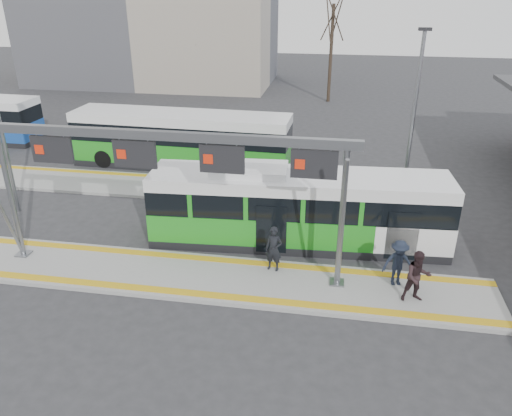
{
  "coord_description": "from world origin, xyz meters",
  "views": [
    {
      "loc": [
        5.17,
        -14.73,
        9.86
      ],
      "look_at": [
        2.17,
        3.0,
        1.57
      ],
      "focal_mm": 35.0,
      "sensor_mm": 36.0,
      "label": 1
    }
  ],
  "objects_px": {
    "passenger_a": "(274,249)",
    "passenger_c": "(398,263)",
    "hero_bus": "(297,209)",
    "gantry": "(168,162)",
    "passenger_b": "(418,277)"
  },
  "relations": [
    {
      "from": "hero_bus",
      "to": "passenger_c",
      "type": "distance_m",
      "value": 4.68
    },
    {
      "from": "gantry",
      "to": "hero_bus",
      "type": "xyz_separation_m",
      "value": [
        4.13,
        3.11,
        -2.82
      ]
    },
    {
      "from": "passenger_c",
      "to": "passenger_a",
      "type": "bearing_deg",
      "value": 164.17
    },
    {
      "from": "gantry",
      "to": "passenger_c",
      "type": "distance_m",
      "value": 8.54
    },
    {
      "from": "hero_bus",
      "to": "passenger_a",
      "type": "relative_size",
      "value": 6.96
    },
    {
      "from": "passenger_b",
      "to": "passenger_c",
      "type": "bearing_deg",
      "value": 108.01
    },
    {
      "from": "gantry",
      "to": "passenger_a",
      "type": "distance_m",
      "value": 4.87
    },
    {
      "from": "passenger_c",
      "to": "hero_bus",
      "type": "bearing_deg",
      "value": 130.86
    },
    {
      "from": "gantry",
      "to": "passenger_b",
      "type": "relative_size",
      "value": 7.16
    },
    {
      "from": "hero_bus",
      "to": "passenger_a",
      "type": "xyz_separation_m",
      "value": [
        -0.6,
        -2.53,
        -0.48
      ]
    },
    {
      "from": "passenger_a",
      "to": "passenger_b",
      "type": "height_order",
      "value": "passenger_b"
    },
    {
      "from": "passenger_a",
      "to": "passenger_b",
      "type": "bearing_deg",
      "value": -2.49
    },
    {
      "from": "passenger_a",
      "to": "passenger_c",
      "type": "relative_size",
      "value": 1.0
    },
    {
      "from": "hero_bus",
      "to": "passenger_a",
      "type": "distance_m",
      "value": 2.64
    },
    {
      "from": "gantry",
      "to": "hero_bus",
      "type": "distance_m",
      "value": 5.89
    }
  ]
}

